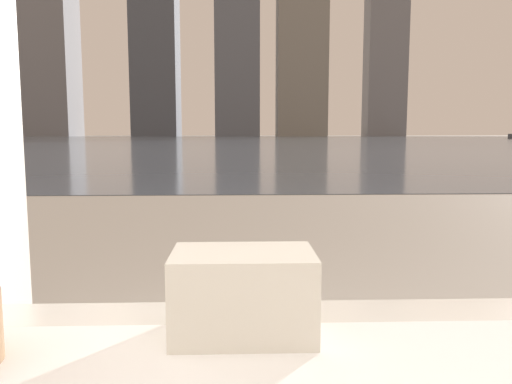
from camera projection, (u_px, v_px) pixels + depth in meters
towel_stack at (243, 293)px, 0.94m from camera, size 0.27×0.17×0.16m
harbor_water at (239, 140)px, 61.58m from camera, size 180.00×110.00×0.01m
skyline_tower_2 at (237, 61)px, 115.08m from camera, size 10.20×7.48×34.83m
skyline_tower_3 at (302, 32)px, 114.81m from camera, size 11.44×8.18×47.94m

